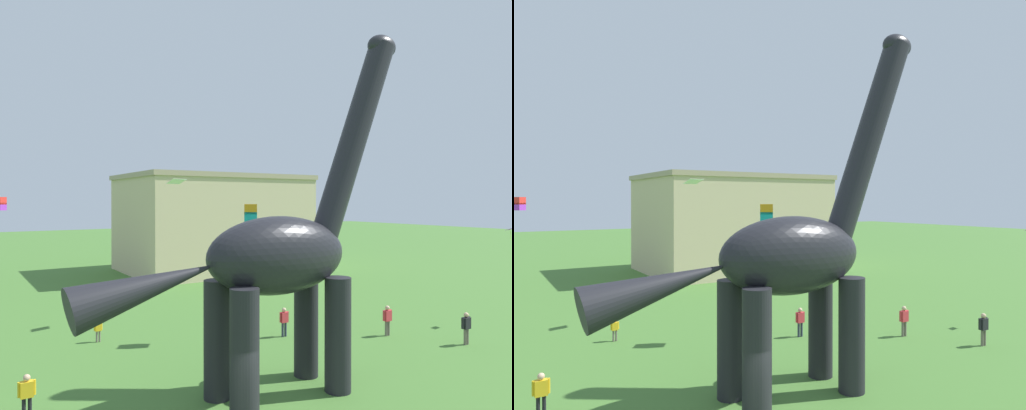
{
  "view_description": "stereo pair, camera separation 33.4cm",
  "coord_description": "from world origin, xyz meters",
  "views": [
    {
      "loc": [
        -8.15,
        -12.48,
        7.7
      ],
      "look_at": [
        2.72,
        4.41,
        7.52
      ],
      "focal_mm": 33.44,
      "sensor_mm": 36.0,
      "label": 1
    },
    {
      "loc": [
        -7.86,
        -12.66,
        7.7
      ],
      "look_at": [
        2.72,
        4.41,
        7.52
      ],
      "focal_mm": 33.44,
      "sensor_mm": 36.0,
      "label": 2
    }
  ],
  "objects": [
    {
      "name": "person_vendor_side",
      "position": [
        7.76,
        9.3,
        0.99
      ],
      "size": [
        0.61,
        0.27,
        1.64
      ],
      "rotation": [
        0.0,
        0.0,
        5.13
      ],
      "color": "#2D3347",
      "rests_on": "ground_plane"
    },
    {
      "name": "kite_trailing",
      "position": [
        -5.3,
        24.51,
        7.5
      ],
      "size": [
        0.91,
        0.91,
        0.92
      ],
      "color": "red"
    },
    {
      "name": "kite_near_high",
      "position": [
        4.02,
        15.82,
        8.94
      ],
      "size": [
        1.25,
        1.04,
        0.3
      ],
      "color": "white"
    },
    {
      "name": "background_building_block",
      "position": [
        16.57,
        35.0,
        5.27
      ],
      "size": [
        18.96,
        14.03,
        10.52
      ],
      "color": "#CCB78E",
      "rests_on": "ground_plane"
    },
    {
      "name": "person_strolling_adult",
      "position": [
        -1.39,
        13.93,
        0.75
      ],
      "size": [
        0.46,
        0.2,
        1.23
      ],
      "rotation": [
        0.0,
        0.0,
        4.35
      ],
      "color": "#6B6056",
      "rests_on": "ground_plane"
    },
    {
      "name": "person_photographer",
      "position": [
        15.06,
        2.79,
        1.04
      ],
      "size": [
        0.65,
        0.28,
        1.72
      ],
      "rotation": [
        0.0,
        0.0,
        1.11
      ],
      "color": "#6B6056",
      "rests_on": "ground_plane"
    },
    {
      "name": "dinosaur_sculpture",
      "position": [
        2.72,
        2.87,
        5.54
      ],
      "size": [
        14.66,
        3.11,
        15.33
      ],
      "rotation": [
        0.0,
        0.0,
        -0.25
      ],
      "color": "black",
      "rests_on": "ground_plane"
    },
    {
      "name": "kite_near_low",
      "position": [
        5.98,
        10.04,
        7.01
      ],
      "size": [
        0.97,
        0.97,
        1.0
      ],
      "color": "orange"
    },
    {
      "name": "person_watching_child",
      "position": [
        -5.91,
        5.89,
        0.97
      ],
      "size": [
        0.6,
        0.26,
        1.6
      ],
      "rotation": [
        0.0,
        0.0,
        2.59
      ],
      "color": "black",
      "rests_on": "ground_plane"
    },
    {
      "name": "kite_mid_right",
      "position": [
        18.09,
        25.96,
        4.74
      ],
      "size": [
        0.77,
        0.62,
        0.87
      ],
      "color": "purple"
    },
    {
      "name": "person_far_spectator",
      "position": [
        12.83,
        6.25,
        1.04
      ],
      "size": [
        0.64,
        0.28,
        1.72
      ],
      "rotation": [
        0.0,
        0.0,
        0.39
      ],
      "color": "#6B6056",
      "rests_on": "ground_plane"
    }
  ]
}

